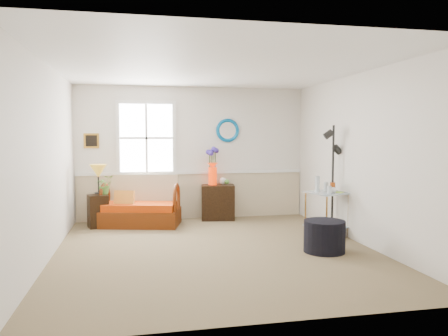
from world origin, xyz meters
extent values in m
cube|color=#756446|center=(0.00, 0.00, 0.00)|extent=(4.50, 5.00, 0.01)
cube|color=white|center=(0.00, 0.00, 2.60)|extent=(4.50, 5.00, 0.01)
cube|color=silver|center=(0.00, 2.50, 1.30)|extent=(4.50, 0.01, 2.60)
cube|color=silver|center=(0.00, -2.50, 1.30)|extent=(4.50, 0.01, 2.60)
cube|color=silver|center=(-2.25, 0.00, 1.30)|extent=(0.01, 5.00, 2.60)
cube|color=silver|center=(2.25, 0.00, 1.30)|extent=(0.01, 5.00, 2.60)
cube|color=tan|center=(0.00, 2.48, 0.45)|extent=(4.46, 0.02, 0.90)
cube|color=silver|center=(0.00, 2.47, 0.92)|extent=(4.46, 0.04, 0.06)
cube|color=#B47F26|center=(-1.92, 2.48, 1.55)|extent=(0.28, 0.03, 0.28)
torus|color=#0271BB|center=(0.70, 2.48, 1.75)|extent=(0.47, 0.07, 0.47)
imported|color=#4B8433|center=(-1.67, 2.04, 0.72)|extent=(0.40, 0.42, 0.26)
cylinder|color=black|center=(1.50, -0.39, 0.22)|extent=(0.69, 0.69, 0.45)
camera|label=1|loc=(-1.11, -6.07, 1.65)|focal=35.00mm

